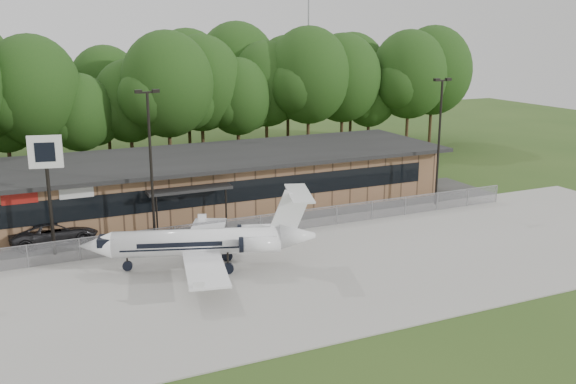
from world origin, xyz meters
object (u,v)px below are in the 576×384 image
terminal (194,181)px  suv (54,232)px  business_jet (206,243)px  pole_sign (46,165)px

terminal → suv: bearing=-157.4°
business_jet → pole_sign: bearing=159.8°
suv → pole_sign: bearing=170.2°
pole_sign → suv: bearing=98.3°
terminal → pole_sign: pole_sign is taller
terminal → business_jet: 13.88m
terminal → pole_sign: 13.90m
suv → pole_sign: size_ratio=0.74×
business_jet → suv: bearing=149.5°
business_jet → suv: size_ratio=2.43×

